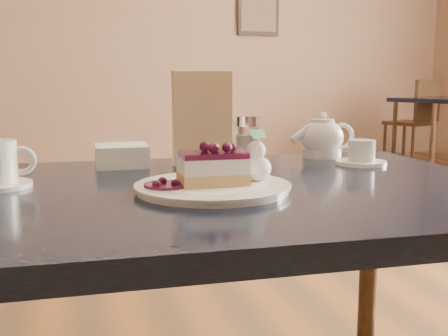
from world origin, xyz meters
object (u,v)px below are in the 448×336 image
object	(u,v)px
bg_table_far_right	(448,166)
cheesecake_slice	(213,168)
dessert_plate	(213,188)
main_table	(207,226)
tea_set	(330,142)

from	to	relation	value
bg_table_far_right	cheesecake_slice	bearing A→B (deg)	-153.95
dessert_plate	cheesecake_slice	bearing A→B (deg)	63.43
main_table	cheesecake_slice	world-z (taller)	cheesecake_slice
tea_set	dessert_plate	bearing A→B (deg)	-139.81
bg_table_far_right	dessert_plate	bearing A→B (deg)	-153.95
main_table	dessert_plate	bearing A→B (deg)	-90.00
tea_set	bg_table_far_right	xyz separation A→B (m)	(2.80, 3.23, -0.66)
main_table	bg_table_far_right	world-z (taller)	bg_table_far_right
main_table	bg_table_far_right	bearing A→B (deg)	48.94
dessert_plate	cheesecake_slice	world-z (taller)	cheesecake_slice
tea_set	bg_table_far_right	bearing A→B (deg)	49.11
bg_table_far_right	main_table	bearing A→B (deg)	-154.31
main_table	tea_set	xyz separation A→B (m)	(0.36, 0.26, 0.11)
cheesecake_slice	bg_table_far_right	world-z (taller)	cheesecake_slice
cheesecake_slice	tea_set	distance (m)	0.47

